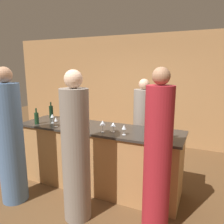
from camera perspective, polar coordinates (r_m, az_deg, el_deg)
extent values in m
plane|color=brown|center=(3.95, -3.54, -18.53)|extent=(14.00, 14.00, 0.00)
cube|color=#A37547|center=(5.79, 7.94, 5.76)|extent=(8.00, 0.06, 2.80)
cube|color=#B27F4C|center=(3.73, -3.64, -11.90)|extent=(2.67, 0.71, 1.00)
cube|color=#332D28|center=(3.55, -3.75, -4.25)|extent=(2.73, 0.77, 0.04)
cylinder|color=gray|center=(4.15, 8.01, -5.13)|extent=(0.36, 0.36, 1.59)
sphere|color=tan|center=(3.99, 8.38, 7.22)|extent=(0.19, 0.19, 0.19)
cylinder|color=gray|center=(2.89, -9.38, -11.32)|extent=(0.36, 0.36, 1.74)
sphere|color=beige|center=(2.66, -10.08, 8.50)|extent=(0.22, 0.22, 0.22)
cylinder|color=#4C6B93|center=(3.53, -24.94, -7.65)|extent=(0.37, 0.37, 1.77)
sphere|color=#A37556|center=(3.35, -26.41, 8.69)|extent=(0.22, 0.22, 0.22)
cylinder|color=maroon|center=(2.60, 11.73, -13.30)|extent=(0.31, 0.31, 1.80)
sphere|color=#A37556|center=(2.37, 12.74, 9.14)|extent=(0.19, 0.19, 0.19)
cylinder|color=black|center=(4.31, -15.60, 0.02)|extent=(0.07, 0.07, 0.23)
cylinder|color=black|center=(4.28, -15.71, 2.04)|extent=(0.03, 0.03, 0.07)
cylinder|color=#19381E|center=(3.93, -19.10, -1.59)|extent=(0.07, 0.07, 0.20)
cylinder|color=#19381E|center=(3.90, -19.23, 0.37)|extent=(0.03, 0.03, 0.08)
cylinder|color=#19381E|center=(3.02, 14.61, -4.80)|extent=(0.07, 0.07, 0.24)
cylinder|color=#19381E|center=(2.98, 14.77, -1.87)|extent=(0.03, 0.03, 0.08)
cylinder|color=silver|center=(3.29, 0.32, -5.14)|extent=(0.05, 0.05, 0.00)
cylinder|color=silver|center=(3.28, 0.32, -4.43)|extent=(0.01, 0.01, 0.08)
cone|color=silver|center=(3.26, 0.32, -3.24)|extent=(0.08, 0.08, 0.06)
cylinder|color=silver|center=(3.28, -2.44, -5.21)|extent=(0.05, 0.05, 0.00)
cylinder|color=silver|center=(3.27, -2.45, -4.31)|extent=(0.01, 0.01, 0.10)
cone|color=silver|center=(3.24, -2.46, -2.82)|extent=(0.08, 0.08, 0.07)
cylinder|color=silver|center=(3.15, 3.14, -5.93)|extent=(0.05, 0.05, 0.00)
cylinder|color=silver|center=(3.14, 3.15, -5.19)|extent=(0.01, 0.01, 0.08)
cone|color=silver|center=(3.12, 3.17, -3.92)|extent=(0.07, 0.07, 0.06)
cylinder|color=silver|center=(2.88, 14.28, -8.05)|extent=(0.05, 0.05, 0.00)
cylinder|color=silver|center=(2.86, 14.32, -7.23)|extent=(0.01, 0.01, 0.08)
cone|color=silver|center=(2.84, 14.40, -5.85)|extent=(0.08, 0.08, 0.06)
cylinder|color=silver|center=(3.68, -14.39, -3.70)|extent=(0.05, 0.05, 0.00)
cylinder|color=silver|center=(3.67, -14.43, -3.00)|extent=(0.01, 0.01, 0.09)
cone|color=silver|center=(3.65, -14.49, -1.85)|extent=(0.06, 0.06, 0.06)
cylinder|color=silver|center=(3.94, -15.25, -2.74)|extent=(0.05, 0.05, 0.00)
cylinder|color=silver|center=(3.93, -15.29, -2.03)|extent=(0.01, 0.01, 0.09)
cone|color=silver|center=(3.91, -15.35, -0.93)|extent=(0.06, 0.06, 0.06)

